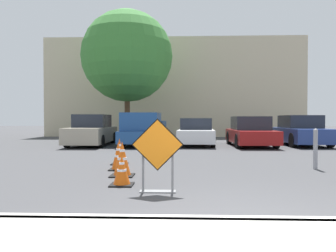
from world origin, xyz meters
TOP-DOWN VIEW (x-y plane):
  - ground_plane at (0.00, 10.00)m, footprint 96.00×96.00m
  - curb_lip at (0.00, 0.00)m, footprint 31.13×0.20m
  - road_closed_sign at (-1.30, 1.91)m, footprint 0.93×0.20m
  - traffic_cone_nearest at (-2.05, 2.51)m, footprint 0.45×0.45m
  - traffic_cone_second at (-2.23, 3.56)m, footprint 0.53×0.53m
  - traffic_cone_third at (-2.49, 4.46)m, footprint 0.45×0.45m
  - traffic_cone_fourth at (-2.65, 5.51)m, footprint 0.46×0.46m
  - parked_car_nearest at (-5.31, 12.36)m, footprint 1.82×4.54m
  - pickup_truck at (-2.72, 12.42)m, footprint 2.08×5.08m
  - parked_car_second at (-0.09, 12.80)m, footprint 1.97×4.57m
  - parked_car_third at (2.52, 12.10)m, footprint 1.90×4.14m
  - parked_car_fourth at (5.13, 12.72)m, footprint 1.94×4.35m
  - bollard_nearest at (2.64, 4.80)m, footprint 0.12×0.12m
  - building_facade_backdrop at (-1.38, 22.76)m, footprint 19.46×5.00m
  - street_tree_behind_lot at (-4.11, 15.87)m, footprint 5.50×5.50m

SIDE VIEW (x-z plane):
  - ground_plane at x=0.00m, z-range 0.00..0.00m
  - curb_lip at x=0.00m, z-range 0.00..0.14m
  - traffic_cone_nearest at x=-2.05m, z-range -0.01..0.59m
  - traffic_cone_third at x=-2.49m, z-range -0.01..0.71m
  - traffic_cone_fourth at x=-2.65m, z-range -0.01..0.75m
  - traffic_cone_second at x=-2.23m, z-range -0.01..0.79m
  - bollard_nearest at x=2.64m, z-range 0.03..1.09m
  - parked_car_second at x=-0.09m, z-range -0.04..1.31m
  - parked_car_third at x=2.52m, z-range -0.06..1.38m
  - parked_car_fourth at x=5.13m, z-range -0.06..1.44m
  - parked_car_nearest at x=-5.31m, z-range -0.07..1.47m
  - road_closed_sign at x=-1.30m, z-range 0.06..1.38m
  - pickup_truck at x=-2.72m, z-range -0.08..1.53m
  - building_facade_backdrop at x=-1.38m, z-range 0.00..7.41m
  - street_tree_behind_lot at x=-4.11m, z-range 1.18..9.04m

